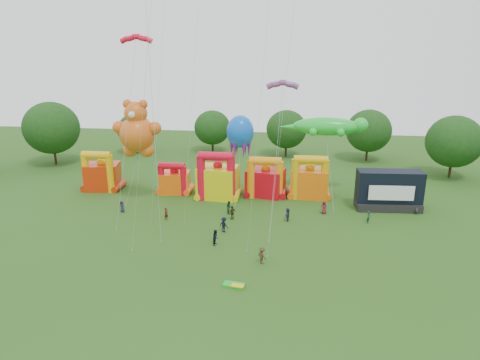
# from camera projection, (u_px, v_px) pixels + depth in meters

# --- Properties ---
(ground) EXTENTS (160.00, 160.00, 0.00)m
(ground) POSITION_uv_depth(u_px,v_px,m) (187.00, 296.00, 38.98)
(ground) COLOR #284F16
(ground) RESTS_ON ground
(tree_ring) EXTENTS (120.47, 122.54, 12.07)m
(tree_ring) POSITION_uv_depth(u_px,v_px,m) (173.00, 229.00, 37.83)
(tree_ring) COLOR #352314
(tree_ring) RESTS_ON ground
(bouncy_castle_0) EXTENTS (5.76, 4.94, 6.51)m
(bouncy_castle_0) POSITION_uv_depth(u_px,v_px,m) (102.00, 174.00, 67.64)
(bouncy_castle_0) COLOR red
(bouncy_castle_0) RESTS_ON ground
(bouncy_castle_1) EXTENTS (4.79, 4.01, 5.12)m
(bouncy_castle_1) POSITION_uv_depth(u_px,v_px,m) (174.00, 181.00, 66.20)
(bouncy_castle_1) COLOR #ED5A0C
(bouncy_castle_1) RESTS_ON ground
(bouncy_castle_2) EXTENTS (6.13, 5.16, 7.40)m
(bouncy_castle_2) POSITION_uv_depth(u_px,v_px,m) (218.00, 180.00, 63.77)
(bouncy_castle_2) COLOR #D5CD0B
(bouncy_castle_2) RESTS_ON ground
(bouncy_castle_3) EXTENTS (6.17, 5.38, 6.37)m
(bouncy_castle_3) POSITION_uv_depth(u_px,v_px,m) (266.00, 180.00, 64.83)
(bouncy_castle_3) COLOR red
(bouncy_castle_3) RESTS_ON ground
(bouncy_castle_4) EXTENTS (5.65, 4.62, 6.73)m
(bouncy_castle_4) POSITION_uv_depth(u_px,v_px,m) (309.00, 181.00, 64.27)
(bouncy_castle_4) COLOR orange
(bouncy_castle_4) RESTS_ON ground
(stage_trailer) EXTENTS (8.98, 3.80, 5.55)m
(stage_trailer) POSITION_uv_depth(u_px,v_px,m) (389.00, 191.00, 59.36)
(stage_trailer) COLOR black
(stage_trailer) RESTS_ON ground
(teddy_bear_kite) EXTENTS (7.07, 5.02, 14.94)m
(teddy_bear_kite) POSITION_uv_depth(u_px,v_px,m) (136.00, 138.00, 60.37)
(teddy_bear_kite) COLOR #D35B17
(teddy_bear_kite) RESTS_ON ground
(gecko_kite) EXTENTS (13.27, 10.97, 11.88)m
(gecko_kite) POSITION_uv_depth(u_px,v_px,m) (328.00, 147.00, 62.84)
(gecko_kite) COLOR green
(gecko_kite) RESTS_ON ground
(octopus_kite) EXTENTS (4.06, 7.47, 12.24)m
(octopus_kite) POSITION_uv_depth(u_px,v_px,m) (240.00, 138.00, 63.71)
(octopus_kite) COLOR blue
(octopus_kite) RESTS_ON ground
(parafoil_kites) EXTENTS (23.11, 12.82, 29.75)m
(parafoil_kites) POSITION_uv_depth(u_px,v_px,m) (165.00, 123.00, 50.57)
(parafoil_kites) COLOR red
(parafoil_kites) RESTS_ON ground
(diamond_kites) EXTENTS (18.01, 16.01, 34.09)m
(diamond_kites) POSITION_uv_depth(u_px,v_px,m) (204.00, 107.00, 48.88)
(diamond_kites) COLOR #E3480A
(diamond_kites) RESTS_ON ground
(folded_kite_bundle) EXTENTS (2.12, 1.32, 0.31)m
(folded_kite_bundle) POSITION_uv_depth(u_px,v_px,m) (234.00, 285.00, 40.46)
(folded_kite_bundle) COLOR green
(folded_kite_bundle) RESTS_ON ground
(spectator_0) EXTENTS (0.85, 0.60, 1.63)m
(spectator_0) POSITION_uv_depth(u_px,v_px,m) (122.00, 206.00, 58.65)
(spectator_0) COLOR #222539
(spectator_0) RESTS_ON ground
(spectator_1) EXTENTS (0.68, 0.75, 1.73)m
(spectator_1) POSITION_uv_depth(u_px,v_px,m) (166.00, 214.00, 55.97)
(spectator_1) COLOR #501E16
(spectator_1) RESTS_ON ground
(spectator_2) EXTENTS (0.98, 1.08, 1.80)m
(spectator_2) POSITION_uv_depth(u_px,v_px,m) (229.00, 207.00, 58.10)
(spectator_2) COLOR #193F1E
(spectator_2) RESTS_ON ground
(spectator_3) EXTENTS (1.43, 1.23, 1.92)m
(spectator_3) POSITION_uv_depth(u_px,v_px,m) (224.00, 225.00, 52.22)
(spectator_3) COLOR black
(spectator_3) RESTS_ON ground
(spectator_4) EXTENTS (1.07, 1.13, 1.88)m
(spectator_4) POSITION_uv_depth(u_px,v_px,m) (232.00, 213.00, 56.15)
(spectator_4) COLOR #392D17
(spectator_4) RESTS_ON ground
(spectator_5) EXTENTS (0.72, 1.72, 1.80)m
(spectator_5) POSITION_uv_depth(u_px,v_px,m) (288.00, 214.00, 55.61)
(spectator_5) COLOR #2B2944
(spectator_5) RESTS_ON ground
(spectator_6) EXTENTS (1.05, 0.92, 1.82)m
(spectator_6) POSITION_uv_depth(u_px,v_px,m) (324.00, 207.00, 58.05)
(spectator_6) COLOR maroon
(spectator_6) RESTS_ON ground
(spectator_7) EXTENTS (0.64, 0.72, 1.64)m
(spectator_7) POSITION_uv_depth(u_px,v_px,m) (368.00, 217.00, 54.92)
(spectator_7) COLOR #193E28
(spectator_7) RESTS_ON ground
(spectator_8) EXTENTS (0.80, 0.97, 1.81)m
(spectator_8) POSITION_uv_depth(u_px,v_px,m) (216.00, 237.00, 48.88)
(spectator_8) COLOR black
(spectator_8) RESTS_ON ground
(spectator_9) EXTENTS (1.32, 1.33, 1.84)m
(spectator_9) POSITION_uv_depth(u_px,v_px,m) (262.00, 255.00, 44.56)
(spectator_9) COLOR #402D19
(spectator_9) RESTS_ON ground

